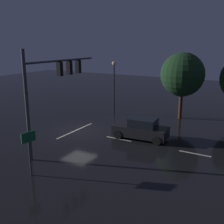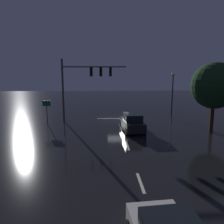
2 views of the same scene
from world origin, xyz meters
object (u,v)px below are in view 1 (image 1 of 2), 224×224
object	(u,v)px
street_lamp_left_kerb	(114,78)
tree_left_far	(182,75)
traffic_signal_assembly	(54,80)
car_approaching	(141,129)
route_sign	(29,144)

from	to	relation	value
street_lamp_left_kerb	tree_left_far	xyz separation A→B (m)	(-1.76, 6.68, 0.57)
traffic_signal_assembly	street_lamp_left_kerb	xyz separation A→B (m)	(-10.48, -1.09, -1.09)
traffic_signal_assembly	street_lamp_left_kerb	bearing A→B (deg)	-174.09
car_approaching	traffic_signal_assembly	bearing A→B (deg)	-43.82
car_approaching	tree_left_far	world-z (taller)	tree_left_far
route_sign	car_approaching	bearing A→B (deg)	161.51
street_lamp_left_kerb	traffic_signal_assembly	bearing A→B (deg)	5.91
traffic_signal_assembly	tree_left_far	distance (m)	13.47
traffic_signal_assembly	route_sign	distance (m)	5.36
traffic_signal_assembly	tree_left_far	bearing A→B (deg)	155.45
route_sign	tree_left_far	size ratio (longest dim) A/B	0.41
traffic_signal_assembly	route_sign	xyz separation A→B (m)	(4.12, 1.62, -3.01)
car_approaching	street_lamp_left_kerb	size ratio (longest dim) A/B	0.80
car_approaching	route_sign	distance (m)	9.47
traffic_signal_assembly	car_approaching	distance (m)	7.84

